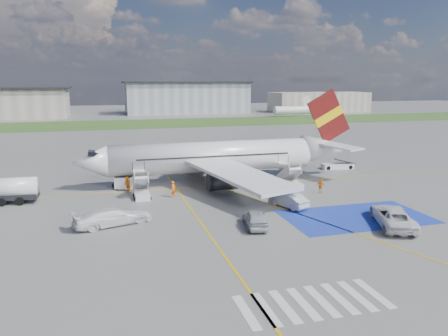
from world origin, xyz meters
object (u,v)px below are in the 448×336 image
(airliner, at_px, (223,156))
(car_silver_a, at_px, (255,218))
(car_silver_b, at_px, (289,200))
(van_white_a, at_px, (393,213))
(belt_loader, at_px, (338,166))
(van_white_b, at_px, (113,214))
(gpu_cart, at_px, (124,183))

(airliner, distance_m, car_silver_a, 18.43)
(car_silver_b, bearing_deg, airliner, -96.28)
(car_silver_a, distance_m, van_white_a, 12.66)
(belt_loader, bearing_deg, car_silver_a, -128.37)
(airliner, bearing_deg, van_white_a, -63.75)
(van_white_a, bearing_deg, belt_loader, -86.77)
(van_white_b, bearing_deg, car_silver_b, -103.76)
(airliner, height_order, gpu_cart, airliner)
(car_silver_a, relative_size, van_white_b, 0.86)
(van_white_a, bearing_deg, airliner, -41.27)
(airliner, bearing_deg, van_white_b, -135.58)
(belt_loader, bearing_deg, airliner, -163.73)
(airliner, height_order, van_white_a, airliner)
(car_silver_a, xyz_separation_m, van_white_b, (-12.39, 4.04, 0.27))
(belt_loader, relative_size, car_silver_a, 1.10)
(car_silver_a, xyz_separation_m, van_white_a, (12.34, -2.84, 0.34))
(car_silver_b, bearing_deg, van_white_a, 110.31)
(gpu_cart, bearing_deg, car_silver_b, -16.49)
(car_silver_a, relative_size, van_white_a, 0.77)
(van_white_a, height_order, van_white_b, van_white_a)
(belt_loader, xyz_separation_m, van_white_b, (-33.30, -17.68, 0.69))
(gpu_cart, relative_size, belt_loader, 0.45)
(gpu_cart, distance_m, car_silver_a, 20.42)
(car_silver_a, distance_m, van_white_b, 13.04)
(van_white_a, bearing_deg, car_silver_b, -26.17)
(gpu_cart, distance_m, belt_loader, 31.96)
(car_silver_b, distance_m, van_white_a, 10.41)
(gpu_cart, bearing_deg, car_silver_a, -37.35)
(gpu_cart, relative_size, van_white_a, 0.38)
(van_white_a, xyz_separation_m, van_white_b, (-24.73, 6.87, -0.08))
(van_white_a, distance_m, van_white_b, 25.67)
(belt_loader, xyz_separation_m, car_silver_a, (-20.91, -21.72, 0.42))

